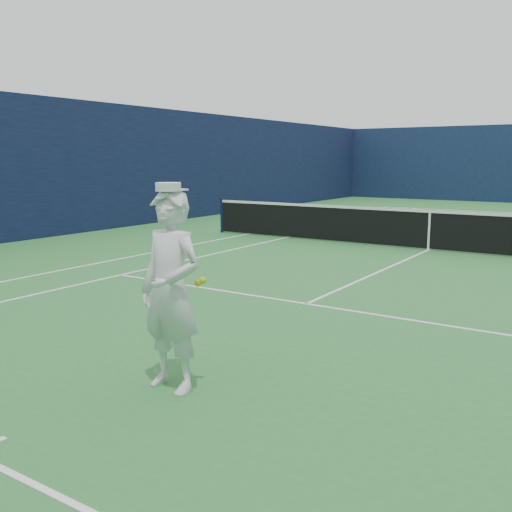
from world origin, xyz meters
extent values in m
plane|color=#2B7131|center=(0.00, 0.00, 0.00)|extent=(80.00, 80.00, 0.00)
cube|color=white|center=(0.00, 11.88, 0.00)|extent=(11.03, 0.06, 0.01)
cube|color=white|center=(-5.49, 0.00, 0.00)|extent=(0.06, 23.83, 0.01)
cube|color=white|center=(-4.12, 0.00, 0.00)|extent=(0.06, 23.77, 0.01)
cube|color=white|center=(0.00, 6.40, 0.00)|extent=(8.23, 0.06, 0.01)
cube|color=white|center=(0.00, -6.40, 0.00)|extent=(8.23, 0.06, 0.01)
cube|color=white|center=(0.00, 0.00, 0.00)|extent=(0.06, 12.80, 0.01)
cube|color=white|center=(0.00, 11.73, 0.00)|extent=(0.06, 0.30, 0.01)
cube|color=#0E1636|center=(-10.00, 0.00, 2.00)|extent=(0.12, 36.12, 4.00)
cylinder|color=#141E4C|center=(-6.40, 0.00, 0.54)|extent=(0.09, 0.09, 1.07)
cube|color=black|center=(0.00, 0.00, 0.50)|extent=(12.79, 0.02, 0.92)
cube|color=white|center=(0.00, 0.00, 0.97)|extent=(12.79, 0.04, 0.07)
cube|color=white|center=(0.00, 0.00, 0.47)|extent=(0.05, 0.03, 0.94)
imported|color=white|center=(0.46, -10.06, 0.98)|extent=(0.74, 0.51, 1.97)
cylinder|color=white|center=(0.46, -10.06, 1.99)|extent=(0.24, 0.24, 0.08)
cube|color=white|center=(0.47, -9.93, 1.96)|extent=(0.18, 0.11, 0.02)
cylinder|color=navy|center=(0.19, -9.96, 1.02)|extent=(0.04, 0.09, 0.22)
cube|color=#1E1FA3|center=(0.19, -9.90, 0.84)|extent=(0.02, 0.02, 0.14)
torus|color=#1E1FA3|center=(0.20, -9.84, 0.64)|extent=(0.30, 0.11, 0.29)
cube|color=beige|center=(0.20, -9.84, 0.64)|extent=(0.22, 0.02, 0.30)
sphere|color=#C8DA18|center=(0.73, -9.97, 1.08)|extent=(0.07, 0.07, 0.07)
sphere|color=#C8DA18|center=(0.78, -9.95, 1.11)|extent=(0.07, 0.07, 0.07)
camera|label=1|loc=(4.08, -14.09, 2.24)|focal=40.00mm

